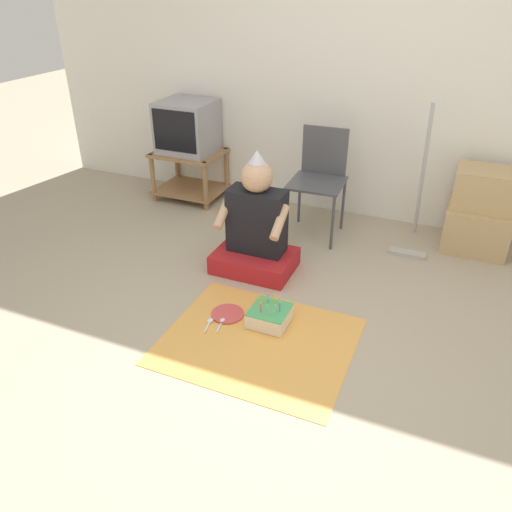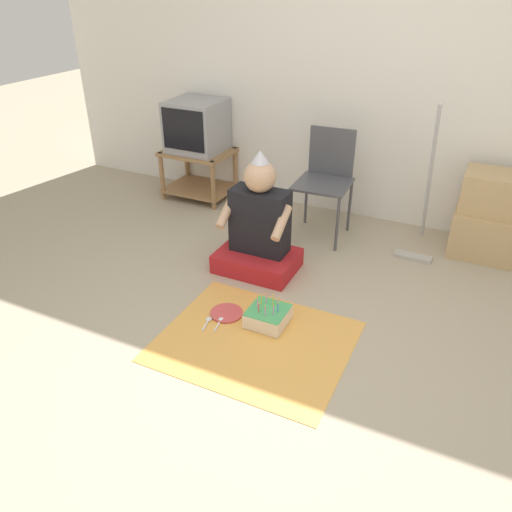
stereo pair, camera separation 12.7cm
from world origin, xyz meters
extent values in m
plane|color=tan|center=(0.00, 0.00, 0.00)|extent=(16.00, 16.00, 0.00)
cube|color=white|center=(0.00, 2.23, 1.27)|extent=(6.40, 0.06, 2.55)
cube|color=#997047|center=(-1.65, 1.95, 0.45)|extent=(0.63, 0.50, 0.03)
cube|color=#997047|center=(-1.65, 1.95, 0.08)|extent=(0.63, 0.50, 0.02)
cylinder|color=#997047|center=(-1.93, 1.74, 0.23)|extent=(0.04, 0.04, 0.46)
cylinder|color=#997047|center=(-1.36, 1.74, 0.23)|extent=(0.04, 0.04, 0.46)
cylinder|color=#997047|center=(-1.93, 2.17, 0.23)|extent=(0.04, 0.04, 0.46)
cylinder|color=#997047|center=(-1.36, 2.17, 0.23)|extent=(0.04, 0.04, 0.46)
cube|color=#99999E|center=(-1.65, 1.96, 0.69)|extent=(0.48, 0.46, 0.46)
cube|color=black|center=(-1.65, 1.73, 0.71)|extent=(0.42, 0.01, 0.36)
cube|color=#4C4C51|center=(-0.30, 1.65, 0.46)|extent=(0.44, 0.45, 0.02)
cube|color=#4C4C51|center=(-0.30, 1.85, 0.66)|extent=(0.37, 0.04, 0.40)
cylinder|color=#4C4C51|center=(-0.48, 1.44, 0.23)|extent=(0.02, 0.02, 0.46)
cylinder|color=#4C4C51|center=(-0.10, 1.46, 0.23)|extent=(0.02, 0.02, 0.46)
cylinder|color=#4C4C51|center=(-0.50, 1.83, 0.23)|extent=(0.02, 0.02, 0.46)
cylinder|color=#4C4C51|center=(-0.11, 1.85, 0.23)|extent=(0.02, 0.02, 0.46)
cube|color=tan|center=(0.94, 1.95, 0.17)|extent=(0.48, 0.46, 0.35)
cube|color=tan|center=(0.94, 1.95, 0.50)|extent=(0.45, 0.35, 0.30)
cube|color=#B2ADA3|center=(0.48, 1.60, 0.01)|extent=(0.28, 0.09, 0.03)
cylinder|color=#B7B7BC|center=(0.48, 1.79, 0.60)|extent=(0.03, 0.42, 1.16)
cube|color=red|center=(-0.53, 0.94, 0.07)|extent=(0.58, 0.42, 0.14)
cube|color=black|center=(-0.53, 0.98, 0.38)|extent=(0.41, 0.20, 0.47)
sphere|color=tan|center=(-0.53, 0.98, 0.72)|extent=(0.23, 0.23, 0.23)
cone|color=silver|center=(-0.53, 0.98, 0.86)|extent=(0.12, 0.12, 0.09)
cylinder|color=tan|center=(-0.75, 0.87, 0.45)|extent=(0.06, 0.25, 0.20)
cylinder|color=tan|center=(-0.32, 0.87, 0.45)|extent=(0.06, 0.25, 0.20)
cube|color=#EFA84C|center=(-0.18, 0.17, 0.00)|extent=(1.12, 0.93, 0.01)
cube|color=#F4E0C6|center=(-0.19, 0.37, 0.05)|extent=(0.24, 0.24, 0.09)
cube|color=#4CB266|center=(-0.19, 0.37, 0.10)|extent=(0.24, 0.24, 0.01)
cylinder|color=#4C7FE5|center=(-0.12, 0.36, 0.14)|extent=(0.01, 0.01, 0.07)
sphere|color=#FFCC4C|center=(-0.12, 0.36, 0.18)|extent=(0.01, 0.01, 0.01)
cylinder|color=#E58CCC|center=(-0.14, 0.41, 0.14)|extent=(0.01, 0.01, 0.07)
sphere|color=#FFCC4C|center=(-0.14, 0.41, 0.18)|extent=(0.01, 0.01, 0.01)
cylinder|color=yellow|center=(-0.18, 0.43, 0.14)|extent=(0.01, 0.01, 0.07)
sphere|color=#FFCC4C|center=(-0.18, 0.43, 0.18)|extent=(0.01, 0.01, 0.01)
cylinder|color=#E58CCC|center=(-0.22, 0.42, 0.14)|extent=(0.01, 0.01, 0.07)
sphere|color=#FFCC4C|center=(-0.22, 0.42, 0.18)|extent=(0.01, 0.01, 0.01)
cylinder|color=yellow|center=(-0.25, 0.39, 0.14)|extent=(0.01, 0.01, 0.07)
sphere|color=#FFCC4C|center=(-0.25, 0.39, 0.18)|extent=(0.01, 0.01, 0.01)
cylinder|color=#E58CCC|center=(-0.25, 0.35, 0.14)|extent=(0.01, 0.01, 0.07)
sphere|color=#FFCC4C|center=(-0.25, 0.35, 0.18)|extent=(0.01, 0.01, 0.01)
cylinder|color=#EA4C4C|center=(-0.22, 0.31, 0.14)|extent=(0.01, 0.01, 0.07)
sphere|color=#FFCC4C|center=(-0.22, 0.31, 0.18)|extent=(0.01, 0.01, 0.01)
cylinder|color=#E58CCC|center=(-0.18, 0.30, 0.14)|extent=(0.01, 0.01, 0.07)
sphere|color=#FFCC4C|center=(-0.18, 0.30, 0.18)|extent=(0.01, 0.01, 0.01)
cylinder|color=#E58CCC|center=(-0.13, 0.33, 0.14)|extent=(0.01, 0.01, 0.07)
sphere|color=#FFCC4C|center=(-0.13, 0.33, 0.18)|extent=(0.01, 0.01, 0.01)
cylinder|color=#D84C4C|center=(-0.47, 0.34, 0.01)|extent=(0.21, 0.21, 0.01)
ellipsoid|color=white|center=(-0.47, 0.26, 0.01)|extent=(0.04, 0.05, 0.01)
cube|color=white|center=(-0.45, 0.19, 0.01)|extent=(0.03, 0.10, 0.01)
ellipsoid|color=white|center=(-0.54, 0.23, 0.01)|extent=(0.04, 0.05, 0.01)
cube|color=white|center=(-0.52, 0.16, 0.01)|extent=(0.03, 0.10, 0.01)
camera|label=1|loc=(0.73, -1.99, 1.94)|focal=35.00mm
camera|label=2|loc=(0.84, -1.94, 1.94)|focal=35.00mm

